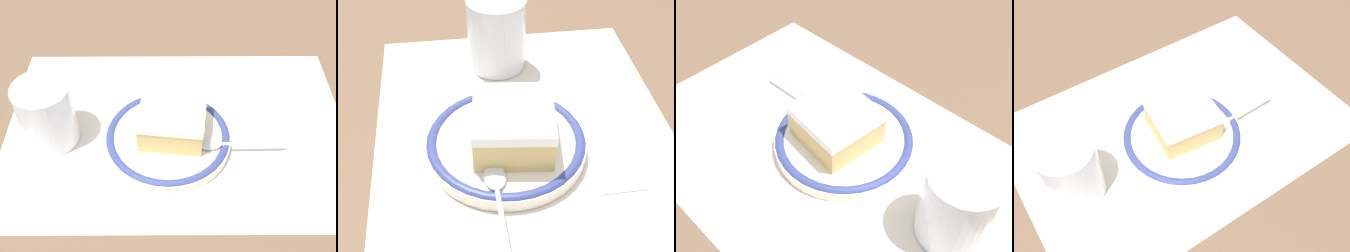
{
  "view_description": "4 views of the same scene",
  "coord_description": "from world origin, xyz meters",
  "views": [
    {
      "loc": [
        0.01,
        0.42,
        0.48
      ],
      "look_at": [
        0.01,
        0.03,
        0.04
      ],
      "focal_mm": 44.93,
      "sensor_mm": 36.0,
      "label": 1
    },
    {
      "loc": [
        -0.37,
        0.08,
        0.39
      ],
      "look_at": [
        0.01,
        0.03,
        0.04
      ],
      "focal_mm": 50.88,
      "sensor_mm": 36.0,
      "label": 2
    },
    {
      "loc": [
        0.26,
        -0.23,
        0.41
      ],
      "look_at": [
        0.01,
        0.03,
        0.04
      ],
      "focal_mm": 43.6,
      "sensor_mm": 36.0,
      "label": 3
    },
    {
      "loc": [
        0.22,
        0.33,
        0.5
      ],
      "look_at": [
        0.01,
        0.03,
        0.04
      ],
      "focal_mm": 42.46,
      "sensor_mm": 36.0,
      "label": 4
    }
  ],
  "objects": [
    {
      "name": "ground_plane",
      "position": [
        0.0,
        0.0,
        0.0
      ],
      "size": [
        2.4,
        2.4,
        0.0
      ],
      "primitive_type": "plane",
      "color": "brown"
    },
    {
      "name": "placemat",
      "position": [
        0.0,
        0.0,
        0.0
      ],
      "size": [
        0.51,
        0.35,
        0.0
      ],
      "primitive_type": "cube",
      "color": "beige",
      "rests_on": "ground_plane"
    },
    {
      "name": "plate",
      "position": [
        0.01,
        0.03,
        0.01
      ],
      "size": [
        0.18,
        0.18,
        0.02
      ],
      "color": "silver",
      "rests_on": "placemat"
    },
    {
      "name": "cake_slice",
      "position": [
        0.01,
        0.02,
        0.04
      ],
      "size": [
        0.1,
        0.1,
        0.05
      ],
      "color": "#DBB76B",
      "rests_on": "plate"
    },
    {
      "name": "spoon",
      "position": [
        -0.06,
        0.04,
        0.02
      ],
      "size": [
        0.13,
        0.02,
        0.01
      ],
      "color": "silver",
      "rests_on": "plate"
    },
    {
      "name": "cup",
      "position": [
        0.18,
        0.02,
        0.04
      ],
      "size": [
        0.08,
        0.08,
        0.1
      ],
      "color": "silver",
      "rests_on": "placemat"
    },
    {
      "name": "sugar_packet",
      "position": [
        -0.05,
        -0.09,
        0.0
      ],
      "size": [
        0.03,
        0.05,
        0.01
      ],
      "primitive_type": "cube",
      "rotation": [
        0.0,
        0.0,
        1.59
      ],
      "color": "white",
      "rests_on": "placemat"
    }
  ]
}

